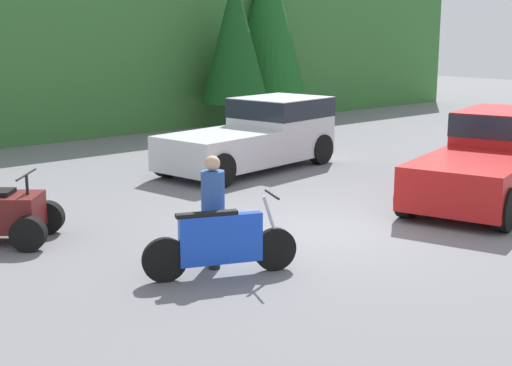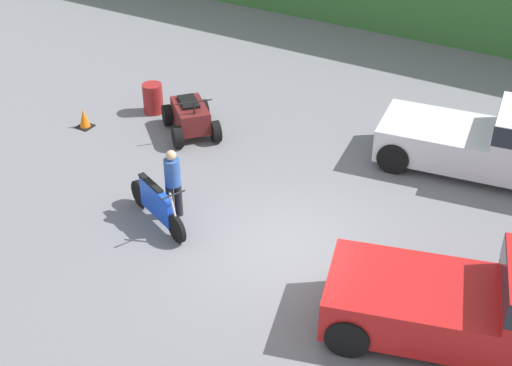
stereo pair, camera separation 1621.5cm
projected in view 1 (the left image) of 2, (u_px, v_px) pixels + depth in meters
The scene contains 7 objects.
ground_plane at pixel (329, 230), 13.05m from camera, with size 80.00×80.00×0.00m, color slate.
tree_left at pixel (235, 39), 25.56m from camera, with size 2.46×2.46×5.58m.
tree_mid_left at pixel (268, 19), 27.74m from camera, with size 3.00×3.00×6.81m.
pickup_truck_red at pixel (496, 153), 15.59m from camera, with size 5.89×3.47×1.81m.
pickup_truck_second at pixel (260, 132), 18.84m from camera, with size 5.28×2.76×1.81m.
dirt_bike at pixel (221, 244), 10.53m from camera, with size 2.20×1.11×1.21m.
rider_person at pixel (213, 207), 10.85m from camera, with size 0.50×0.50×1.75m.
Camera 1 is at (-9.30, -8.58, 3.59)m, focal length 50.00 mm.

